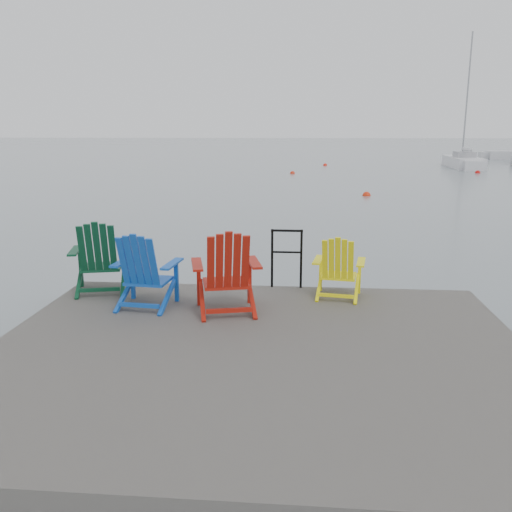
# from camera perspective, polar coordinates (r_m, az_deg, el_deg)

# --- Properties ---
(ground) EXTENTS (400.00, 400.00, 0.00)m
(ground) POSITION_cam_1_polar(r_m,az_deg,el_deg) (6.24, 0.05, -14.05)
(ground) COLOR slate
(ground) RESTS_ON ground
(dock) EXTENTS (6.00, 5.00, 1.40)m
(dock) POSITION_cam_1_polar(r_m,az_deg,el_deg) (6.08, 0.05, -11.14)
(dock) COLOR #292624
(dock) RESTS_ON ground
(handrail) EXTENTS (0.48, 0.04, 0.90)m
(handrail) POSITION_cam_1_polar(r_m,az_deg,el_deg) (8.18, 3.25, 0.35)
(handrail) COLOR black
(handrail) RESTS_ON dock
(chair_green) EXTENTS (0.99, 0.93, 1.07)m
(chair_green) POSITION_cam_1_polar(r_m,az_deg,el_deg) (8.25, -16.12, -0.06)
(chair_green) COLOR #0B3C23
(chair_green) RESTS_ON dock
(chair_blue) EXTENTS (0.88, 0.83, 1.04)m
(chair_blue) POSITION_cam_1_polar(r_m,az_deg,el_deg) (7.39, -11.67, -1.45)
(chair_blue) COLOR #114CB4
(chair_blue) RESTS_ON dock
(chair_red) EXTENTS (1.02, 0.96, 1.11)m
(chair_red) POSITION_cam_1_polar(r_m,az_deg,el_deg) (7.03, -3.11, -1.63)
(chair_red) COLOR #9F170B
(chair_red) RESTS_ON dock
(chair_yellow) EXTENTS (0.79, 0.74, 0.90)m
(chair_yellow) POSITION_cam_1_polar(r_m,az_deg,el_deg) (7.76, 8.68, -1.14)
(chair_yellow) COLOR #FFF30E
(chair_yellow) RESTS_ON dock
(sailboat_near) EXTENTS (2.48, 7.56, 10.40)m
(sailboat_near) POSITION_cam_1_polar(r_m,az_deg,el_deg) (46.10, 20.93, 9.17)
(sailboat_near) COLOR silver
(sailboat_near) RESTS_ON ground
(buoy_a) EXTENTS (0.37, 0.37, 0.37)m
(buoy_a) POSITION_cam_1_polar(r_m,az_deg,el_deg) (24.72, 11.56, 6.24)
(buoy_a) COLOR red
(buoy_a) RESTS_ON ground
(buoy_b) EXTENTS (0.33, 0.33, 0.33)m
(buoy_b) POSITION_cam_1_polar(r_m,az_deg,el_deg) (36.84, 3.86, 8.66)
(buoy_b) COLOR red
(buoy_b) RESTS_ON ground
(buoy_c) EXTENTS (0.36, 0.36, 0.36)m
(buoy_c) POSITION_cam_1_polar(r_m,az_deg,el_deg) (40.17, 22.29, 8.09)
(buoy_c) COLOR red
(buoy_c) RESTS_ON ground
(buoy_d) EXTENTS (0.34, 0.34, 0.34)m
(buoy_d) POSITION_cam_1_polar(r_m,az_deg,el_deg) (45.65, 7.28, 9.44)
(buoy_d) COLOR red
(buoy_d) RESTS_ON ground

